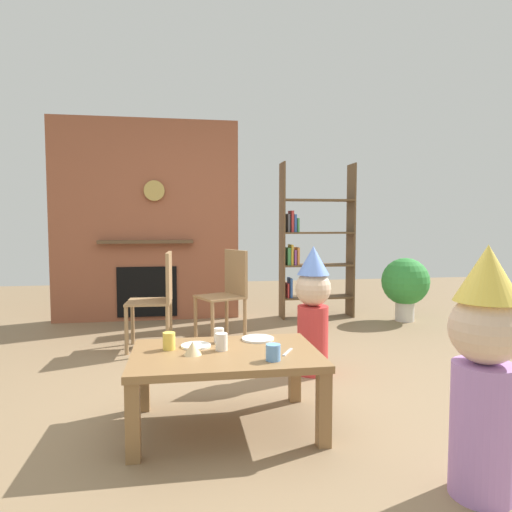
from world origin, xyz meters
The scene contains 17 objects.
ground_plane centered at (0.00, 0.00, 0.00)m, with size 12.00×12.00×0.00m, color #846B4C.
brick_fireplace_feature centered at (-0.83, 2.60, 1.19)m, with size 2.20×0.28×2.40m.
bookshelf centered at (1.16, 2.40, 0.89)m, with size 0.90×0.28×1.90m.
coffee_table centered at (-0.17, -0.51, 0.37)m, with size 1.06×0.71×0.44m.
paper_cup_near_left centered at (-0.49, -0.41, 0.49)m, with size 0.07×0.07×0.10m, color #F2CC4C.
paper_cup_near_right centered at (-0.19, -0.31, 0.48)m, with size 0.06×0.06×0.09m, color silver.
paper_cup_center centered at (-0.19, -0.47, 0.49)m, with size 0.07×0.07×0.10m, color silver.
paper_cup_far_left centered at (0.06, -0.71, 0.48)m, with size 0.08×0.08×0.09m, color #669EE0.
paper_plate_front centered at (-0.34, -0.38, 0.44)m, with size 0.18×0.18×0.01m, color white.
paper_plate_rear centered at (0.05, -0.27, 0.44)m, with size 0.20×0.20×0.01m, color white.
birthday_cake_slice centered at (-0.36, -0.54, 0.48)m, with size 0.10×0.10×0.07m, color #EAC68C.
table_fork centered at (0.17, -0.58, 0.44)m, with size 0.15×0.02×0.01m, color silver.
child_with_cone_hat centered at (0.84, -1.34, 0.57)m, with size 0.30×0.30×1.08m.
child_in_pink centered at (0.58, 0.31, 0.52)m, with size 0.27×0.27×0.99m.
dining_chair_left centered at (-0.63, 1.24, 0.51)m, with size 0.42×0.42×0.90m.
dining_chair_middle centered at (0.04, 1.46, 0.51)m, with size 0.53×0.53×0.90m.
potted_plant_tall centered at (2.21, 2.00, 0.45)m, with size 0.56×0.56×0.76m.
Camera 1 is at (-0.41, -3.05, 1.16)m, focal length 32.05 mm.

